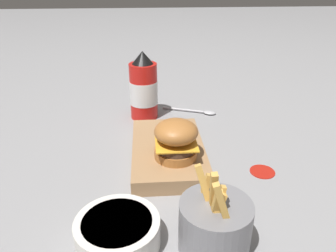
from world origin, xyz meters
TOP-DOWN VIEW (x-y plane):
  - ground_plane at (0.00, 0.00)m, footprint 6.00×6.00m
  - serving_board at (0.01, 0.07)m, footprint 0.29×0.17m
  - burger at (-0.04, 0.06)m, footprint 0.09×0.09m
  - ketchup_bottle at (0.25, 0.13)m, footprint 0.08×0.08m
  - fries_basket at (-0.27, 0.02)m, footprint 0.11×0.11m
  - side_bowl at (-0.25, 0.17)m, footprint 0.14×0.14m
  - spoon at (0.26, -0.04)m, footprint 0.07×0.16m
  - ketchup_puddle at (-0.07, -0.13)m, footprint 0.05×0.05m

SIDE VIEW (x-z plane):
  - ground_plane at x=0.00m, z-range 0.00..0.00m
  - ketchup_puddle at x=-0.07m, z-range 0.00..0.00m
  - spoon at x=0.26m, z-range 0.00..0.01m
  - serving_board at x=0.01m, z-range 0.00..0.03m
  - side_bowl at x=-0.25m, z-range 0.00..0.05m
  - fries_basket at x=-0.27m, z-range -0.03..0.12m
  - burger at x=-0.04m, z-range 0.03..0.12m
  - ketchup_bottle at x=0.25m, z-range -0.01..0.19m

